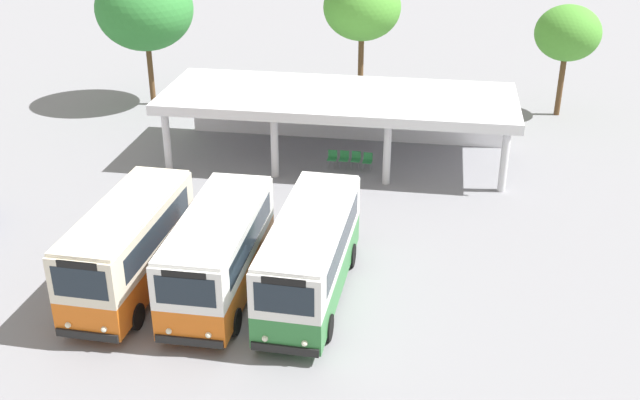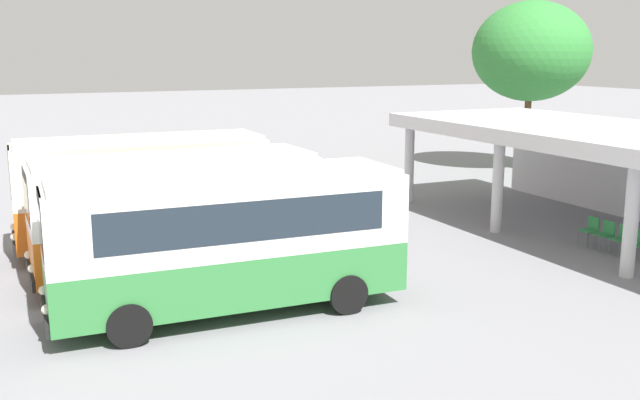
{
  "view_description": "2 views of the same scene",
  "coord_description": "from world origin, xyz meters",
  "px_view_note": "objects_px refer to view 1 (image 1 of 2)",
  "views": [
    {
      "loc": [
        5.81,
        -20.27,
        14.8
      ],
      "look_at": [
        1.77,
        5.04,
        2.45
      ],
      "focal_mm": 42.8,
      "sensor_mm": 36.0,
      "label": 1
    },
    {
      "loc": [
        16.67,
        -2.52,
        5.72
      ],
      "look_at": [
        -2.98,
        6.72,
        1.27
      ],
      "focal_mm": 40.84,
      "sensor_mm": 36.0,
      "label": 2
    }
  ],
  "objects_px": {
    "city_bus_nearest_orange": "(129,245)",
    "city_bus_second_in_row": "(219,251)",
    "waiting_chair_fourth_seat": "(368,160)",
    "waiting_chair_end_by_column": "(332,157)",
    "waiting_chair_middle_seat": "(356,158)",
    "waiting_chair_second_from_end": "(344,158)",
    "city_bus_middle_cream": "(310,253)"
  },
  "relations": [
    {
      "from": "city_bus_middle_cream",
      "to": "waiting_chair_fourth_seat",
      "type": "relative_size",
      "value": 9.12
    },
    {
      "from": "waiting_chair_end_by_column",
      "to": "waiting_chair_fourth_seat",
      "type": "relative_size",
      "value": 1.0
    },
    {
      "from": "waiting_chair_second_from_end",
      "to": "city_bus_middle_cream",
      "type": "bearing_deg",
      "value": -88.39
    },
    {
      "from": "waiting_chair_end_by_column",
      "to": "waiting_chair_middle_seat",
      "type": "relative_size",
      "value": 1.0
    },
    {
      "from": "city_bus_nearest_orange",
      "to": "city_bus_second_in_row",
      "type": "bearing_deg",
      "value": 3.7
    },
    {
      "from": "waiting_chair_middle_seat",
      "to": "waiting_chair_fourth_seat",
      "type": "height_order",
      "value": "same"
    },
    {
      "from": "waiting_chair_fourth_seat",
      "to": "city_bus_nearest_orange",
      "type": "bearing_deg",
      "value": -120.6
    },
    {
      "from": "city_bus_nearest_orange",
      "to": "waiting_chair_end_by_column",
      "type": "relative_size",
      "value": 8.45
    },
    {
      "from": "city_bus_middle_cream",
      "to": "waiting_chair_middle_seat",
      "type": "bearing_deg",
      "value": 88.76
    },
    {
      "from": "waiting_chair_second_from_end",
      "to": "city_bus_second_in_row",
      "type": "bearing_deg",
      "value": -103.32
    },
    {
      "from": "waiting_chair_second_from_end",
      "to": "waiting_chair_fourth_seat",
      "type": "height_order",
      "value": "same"
    },
    {
      "from": "waiting_chair_second_from_end",
      "to": "waiting_chair_middle_seat",
      "type": "distance_m",
      "value": 0.58
    },
    {
      "from": "waiting_chair_second_from_end",
      "to": "waiting_chair_middle_seat",
      "type": "height_order",
      "value": "same"
    },
    {
      "from": "city_bus_nearest_orange",
      "to": "city_bus_middle_cream",
      "type": "height_order",
      "value": "city_bus_nearest_orange"
    },
    {
      "from": "waiting_chair_end_by_column",
      "to": "waiting_chair_middle_seat",
      "type": "xyz_separation_m",
      "value": [
        1.16,
        0.03,
        0.0
      ]
    },
    {
      "from": "waiting_chair_end_by_column",
      "to": "waiting_chair_second_from_end",
      "type": "height_order",
      "value": "same"
    },
    {
      "from": "city_bus_nearest_orange",
      "to": "city_bus_middle_cream",
      "type": "relative_size",
      "value": 0.93
    },
    {
      "from": "waiting_chair_fourth_seat",
      "to": "waiting_chair_end_by_column",
      "type": "bearing_deg",
      "value": 178.27
    },
    {
      "from": "waiting_chair_fourth_seat",
      "to": "waiting_chair_middle_seat",
      "type": "bearing_deg",
      "value": 171.52
    },
    {
      "from": "city_bus_middle_cream",
      "to": "waiting_chair_fourth_seat",
      "type": "distance_m",
      "value": 11.64
    },
    {
      "from": "city_bus_nearest_orange",
      "to": "city_bus_second_in_row",
      "type": "xyz_separation_m",
      "value": [
        3.16,
        0.2,
        -0.07
      ]
    },
    {
      "from": "city_bus_middle_cream",
      "to": "city_bus_second_in_row",
      "type": "bearing_deg",
      "value": -173.62
    },
    {
      "from": "city_bus_nearest_orange",
      "to": "city_bus_second_in_row",
      "type": "distance_m",
      "value": 3.17
    },
    {
      "from": "city_bus_nearest_orange",
      "to": "waiting_chair_fourth_seat",
      "type": "bearing_deg",
      "value": 59.4
    },
    {
      "from": "city_bus_nearest_orange",
      "to": "waiting_chair_fourth_seat",
      "type": "height_order",
      "value": "city_bus_nearest_orange"
    },
    {
      "from": "city_bus_middle_cream",
      "to": "waiting_chair_second_from_end",
      "type": "xyz_separation_m",
      "value": [
        -0.33,
        11.62,
        -1.23
      ]
    },
    {
      "from": "city_bus_nearest_orange",
      "to": "city_bus_middle_cream",
      "type": "distance_m",
      "value": 6.35
    },
    {
      "from": "city_bus_second_in_row",
      "to": "city_bus_middle_cream",
      "type": "bearing_deg",
      "value": 6.38
    },
    {
      "from": "city_bus_nearest_orange",
      "to": "waiting_chair_second_from_end",
      "type": "xyz_separation_m",
      "value": [
        6.0,
        12.18,
        -1.3
      ]
    },
    {
      "from": "city_bus_second_in_row",
      "to": "waiting_chair_fourth_seat",
      "type": "relative_size",
      "value": 8.39
    },
    {
      "from": "city_bus_nearest_orange",
      "to": "waiting_chair_end_by_column",
      "type": "bearing_deg",
      "value": 65.98
    },
    {
      "from": "waiting_chair_end_by_column",
      "to": "city_bus_second_in_row",
      "type": "bearing_deg",
      "value": -100.69
    }
  ]
}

